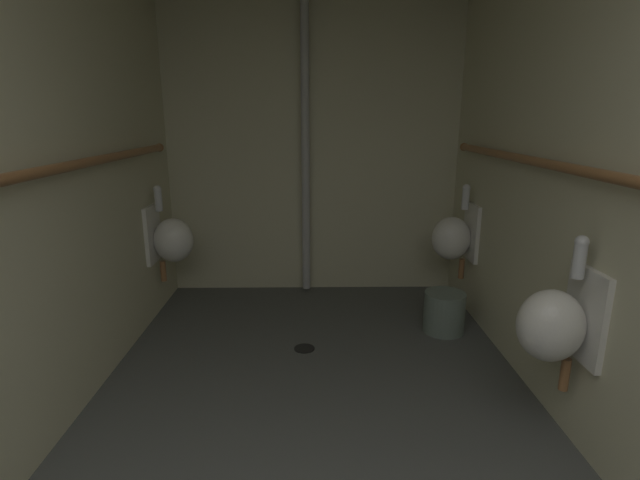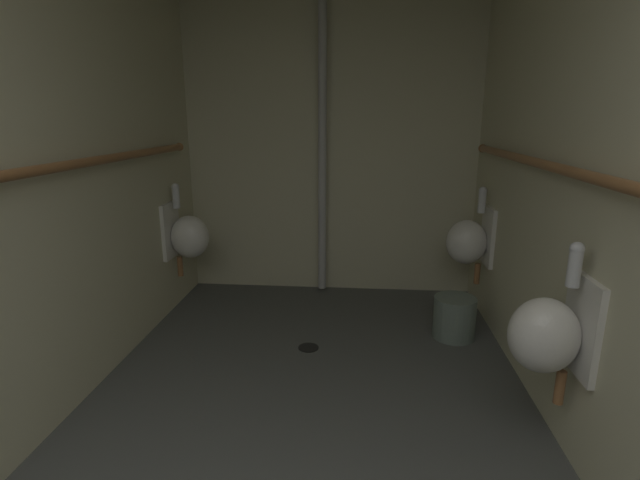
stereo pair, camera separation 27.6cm
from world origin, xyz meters
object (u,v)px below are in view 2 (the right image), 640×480
at_px(urinal_left_mid, 187,235).
at_px(standpipe_back_wall, 322,148).
at_px(urinal_right_mid, 549,333).
at_px(urinal_right_far, 470,241).
at_px(floor_drain, 308,347).
at_px(waste_bin, 454,317).

bearing_deg(urinal_left_mid, standpipe_back_wall, 25.41).
xyz_separation_m(urinal_right_mid, standpipe_back_wall, (-1.16, 2.07, 0.66)).
bearing_deg(urinal_right_mid, urinal_left_mid, 144.47).
relative_size(urinal_left_mid, standpipe_back_wall, 0.30).
distance_m(urinal_left_mid, urinal_right_mid, 2.71).
distance_m(urinal_right_mid, urinal_right_far, 1.59).
distance_m(floor_drain, waste_bin, 1.06).
xyz_separation_m(urinal_right_mid, waste_bin, (-0.15, 1.21, -0.47)).
bearing_deg(urinal_right_far, standpipe_back_wall, 157.93).
bearing_deg(waste_bin, standpipe_back_wall, 139.85).
height_order(urinal_left_mid, urinal_right_mid, same).
bearing_deg(standpipe_back_wall, floor_drain, -90.12).
distance_m(urinal_right_far, floor_drain, 1.47).
bearing_deg(urinal_right_mid, waste_bin, 97.10).
height_order(floor_drain, waste_bin, waste_bin).
height_order(urinal_right_mid, waste_bin, urinal_right_mid).
bearing_deg(urinal_right_mid, standpipe_back_wall, 119.40).
bearing_deg(urinal_left_mid, floor_drain, -30.92).
xyz_separation_m(urinal_right_mid, floor_drain, (-1.17, 0.95, -0.61)).
distance_m(urinal_right_far, waste_bin, 0.62).
relative_size(urinal_left_mid, urinal_right_mid, 1.00).
height_order(urinal_left_mid, waste_bin, urinal_left_mid).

